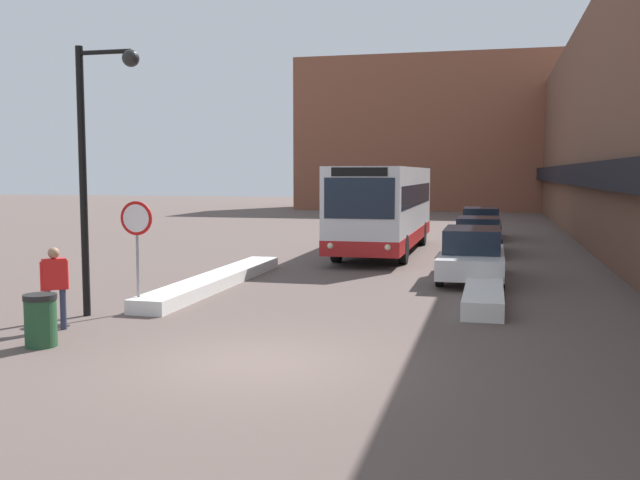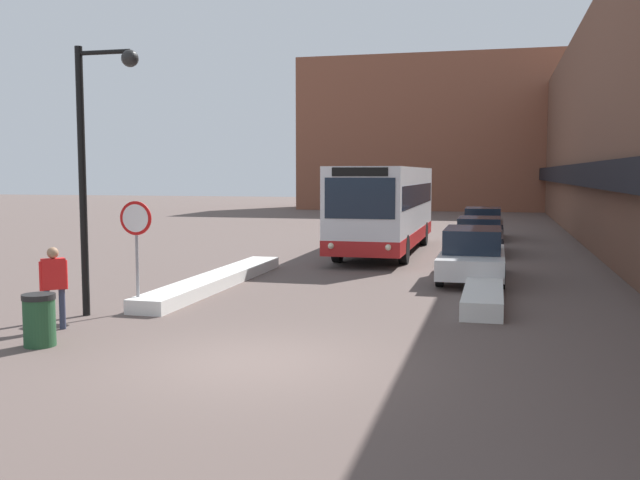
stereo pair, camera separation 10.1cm
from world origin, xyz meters
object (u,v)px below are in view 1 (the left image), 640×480
street_lamp (95,149)px  trash_bin (41,320)px  parked_car_back (481,223)px  parked_car_front (472,254)px  city_bus (384,207)px  parked_car_middle (478,235)px  stop_sign (137,232)px  pedestrian (55,281)px

street_lamp → trash_bin: size_ratio=6.09×
parked_car_back → parked_car_front: bearing=-90.0°
parked_car_back → trash_bin: bearing=-106.9°
city_bus → parked_car_back: 8.26m
city_bus → parked_car_middle: bearing=13.8°
stop_sign → trash_bin: stop_sign is taller
stop_sign → parked_car_back: bearing=70.8°
parked_car_front → parked_car_middle: parked_car_front is taller
parked_car_front → stop_sign: stop_sign is taller
parked_car_middle → city_bus: bearing=-166.2°
parked_car_back → trash_bin: size_ratio=4.48×
parked_car_middle → trash_bin: parked_car_middle is taller
parked_car_front → street_lamp: size_ratio=0.84×
parked_car_front → trash_bin: size_ratio=5.09×
parked_car_middle → pedestrian: 17.95m
stop_sign → trash_bin: 3.61m
city_bus → street_lamp: (-4.15, -13.84, 1.84)m
parked_car_front → parked_car_back: parked_car_front is taller
parked_car_middle → street_lamp: 16.87m
stop_sign → street_lamp: (-0.58, -0.67, 1.82)m
pedestrian → trash_bin: 1.45m
street_lamp → trash_bin: street_lamp is taller
parked_car_back → trash_bin: (-7.28, -23.90, -0.26)m
parked_car_middle → street_lamp: (-7.72, -14.71, 2.93)m
parked_car_back → stop_sign: 21.78m
parked_car_front → parked_car_middle: bearing=90.0°
street_lamp → trash_bin: (0.44, -2.69, -3.15)m
parked_car_back → trash_bin: parked_car_back is taller
city_bus → stop_sign: city_bus is taller
city_bus → trash_bin: (-3.70, -16.52, -1.31)m
pedestrian → trash_bin: size_ratio=1.74×
stop_sign → city_bus: bearing=74.8°
trash_bin → pedestrian: bearing=113.5°
city_bus → parked_car_back: size_ratio=2.54×
trash_bin → street_lamp: bearing=99.4°
city_bus → parked_car_front: bearing=-60.8°
parked_car_back → street_lamp: bearing=-110.0°
city_bus → parked_car_front: city_bus is taller
parked_car_front → pedestrian: pedestrian is taller
parked_car_front → parked_car_back: size_ratio=1.14×
parked_car_middle → street_lamp: bearing=-117.7°
parked_car_front → parked_car_back: bearing=90.0°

